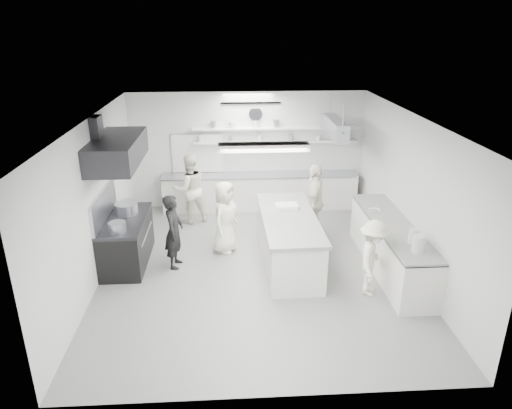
{
  "coord_description": "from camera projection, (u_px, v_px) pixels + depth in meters",
  "views": [
    {
      "loc": [
        -0.51,
        -8.28,
        4.6
      ],
      "look_at": [
        0.04,
        0.6,
        1.12
      ],
      "focal_mm": 32.8,
      "sensor_mm": 36.0,
      "label": 1
    }
  ],
  "objects": [
    {
      "name": "shelf_lower",
      "position": [
        275.0,
        142.0,
        11.93
      ],
      "size": [
        4.2,
        0.26,
        0.04
      ],
      "primitive_type": "cube",
      "color": "white",
      "rests_on": "wall_back"
    },
    {
      "name": "wall_clock",
      "position": [
        256.0,
        114.0,
        11.73
      ],
      "size": [
        0.32,
        0.05,
        0.32
      ],
      "primitive_type": "cylinder",
      "rotation": [
        1.57,
        0.0,
        0.0
      ],
      "color": "white",
      "rests_on": "wall_back"
    },
    {
      "name": "right_counter",
      "position": [
        391.0,
        247.0,
        9.19
      ],
      "size": [
        0.74,
        3.3,
        0.94
      ],
      "primitive_type": "cube",
      "color": "white",
      "rests_on": "floor"
    },
    {
      "name": "cook_island_right",
      "position": [
        315.0,
        201.0,
        10.44
      ],
      "size": [
        0.7,
        1.09,
        1.72
      ],
      "primitive_type": "imported",
      "rotation": [
        0.0,
        0.0,
        -1.87
      ],
      "color": "white",
      "rests_on": "floor"
    },
    {
      "name": "shelf_upper",
      "position": [
        275.0,
        128.0,
        11.81
      ],
      "size": [
        4.2,
        0.26,
        0.04
      ],
      "primitive_type": "cube",
      "color": "white",
      "rests_on": "wall_back"
    },
    {
      "name": "light_fixture_rear",
      "position": [
        251.0,
        105.0,
        10.0
      ],
      "size": [
        1.3,
        0.25,
        0.1
      ],
      "primitive_type": "cube",
      "color": "white",
      "rests_on": "ceiling"
    },
    {
      "name": "light_fixture_front",
      "position": [
        264.0,
        147.0,
        6.66
      ],
      "size": [
        1.3,
        0.25,
        0.1
      ],
      "primitive_type": "cube",
      "color": "white",
      "rests_on": "ceiling"
    },
    {
      "name": "bowl_island_b",
      "position": [
        278.0,
        233.0,
        8.55
      ],
      "size": [
        0.22,
        0.22,
        0.05
      ],
      "primitive_type": "imported",
      "rotation": [
        0.0,
        0.0,
        0.31
      ],
      "color": "white",
      "rests_on": "prep_island"
    },
    {
      "name": "stove",
      "position": [
        127.0,
        242.0,
        9.46
      ],
      "size": [
        0.8,
        1.8,
        0.9
      ],
      "primitive_type": "cube",
      "color": "black",
      "rests_on": "floor"
    },
    {
      "name": "bowl_island_a",
      "position": [
        294.0,
        209.0,
        9.64
      ],
      "size": [
        0.26,
        0.26,
        0.06
      ],
      "primitive_type": "imported",
      "rotation": [
        0.0,
        0.0,
        -0.04
      ],
      "color": "#AAADB7",
      "rests_on": "prep_island"
    },
    {
      "name": "cook_back",
      "position": [
        190.0,
        189.0,
        11.26
      ],
      "size": [
        1.01,
        0.91,
        1.7
      ],
      "primitive_type": "imported",
      "rotation": [
        0.0,
        0.0,
        -2.76
      ],
      "color": "white",
      "rests_on": "floor"
    },
    {
      "name": "wall_front",
      "position": [
        274.0,
        299.0,
        5.6
      ],
      "size": [
        6.0,
        0.04,
        3.0
      ],
      "primitive_type": "cube",
      "color": "silver",
      "rests_on": "floor"
    },
    {
      "name": "pot_rack",
      "position": [
        335.0,
        128.0,
        10.91
      ],
      "size": [
        0.3,
        1.6,
        0.4
      ],
      "primitive_type": "cube",
      "color": "#AAADB7",
      "rests_on": "ceiling"
    },
    {
      "name": "floor",
      "position": [
        256.0,
        268.0,
        9.4
      ],
      "size": [
        6.0,
        7.0,
        0.02
      ],
      "primitive_type": "cube",
      "color": "#969696",
      "rests_on": "ground"
    },
    {
      "name": "cook_right",
      "position": [
        373.0,
        258.0,
        8.26
      ],
      "size": [
        0.85,
        1.05,
        1.42
      ],
      "primitive_type": "imported",
      "rotation": [
        0.0,
        0.0,
        1.16
      ],
      "color": "white",
      "rests_on": "floor"
    },
    {
      "name": "bowl_right",
      "position": [
        374.0,
        211.0,
        9.64
      ],
      "size": [
        0.28,
        0.28,
        0.06
      ],
      "primitive_type": "imported",
      "rotation": [
        0.0,
        0.0,
        -0.2
      ],
      "color": "white",
      "rests_on": "right_counter"
    },
    {
      "name": "prep_island",
      "position": [
        289.0,
        241.0,
        9.39
      ],
      "size": [
        1.04,
        2.67,
        0.98
      ],
      "primitive_type": "cube",
      "rotation": [
        0.0,
        0.0,
        0.02
      ],
      "color": "white",
      "rests_on": "floor"
    },
    {
      "name": "exhaust_hood",
      "position": [
        117.0,
        151.0,
        8.77
      ],
      "size": [
        0.85,
        2.0,
        0.5
      ],
      "primitive_type": "cube",
      "color": "#26262A",
      "rests_on": "wall_left"
    },
    {
      "name": "cook_island_left",
      "position": [
        225.0,
        217.0,
        9.82
      ],
      "size": [
        0.78,
        0.9,
        1.56
      ],
      "primitive_type": "imported",
      "rotation": [
        0.0,
        0.0,
        1.11
      ],
      "color": "white",
      "rests_on": "floor"
    },
    {
      "name": "wall_right",
      "position": [
        411.0,
        194.0,
        9.02
      ],
      "size": [
        0.04,
        7.0,
        3.0
      ],
      "primitive_type": "cube",
      "color": "silver",
      "rests_on": "floor"
    },
    {
      "name": "stove_pot",
      "position": [
        126.0,
        210.0,
        9.49
      ],
      "size": [
        0.46,
        0.46,
        0.28
      ],
      "primitive_type": "cylinder",
      "color": "#AAADB7",
      "rests_on": "stove"
    },
    {
      "name": "ceiling",
      "position": [
        256.0,
        118.0,
        8.3
      ],
      "size": [
        6.0,
        7.0,
        0.02
      ],
      "primitive_type": "cube",
      "color": "silver",
      "rests_on": "wall_back"
    },
    {
      "name": "back_counter",
      "position": [
        260.0,
        192.0,
        12.22
      ],
      "size": [
        5.0,
        0.6,
        0.92
      ],
      "primitive_type": "cube",
      "color": "white",
      "rests_on": "floor"
    },
    {
      "name": "pass_through_window",
      "position": [
        197.0,
        153.0,
        12.03
      ],
      "size": [
        1.3,
        0.04,
        1.0
      ],
      "primitive_type": "cube",
      "color": "black",
      "rests_on": "wall_back"
    },
    {
      "name": "wall_back",
      "position": [
        248.0,
        150.0,
        12.11
      ],
      "size": [
        6.0,
        0.04,
        3.0
      ],
      "primitive_type": "cube",
      "color": "silver",
      "rests_on": "floor"
    },
    {
      "name": "cook_stove",
      "position": [
        174.0,
        231.0,
        9.19
      ],
      "size": [
        0.43,
        0.6,
        1.52
      ],
      "primitive_type": "imported",
      "rotation": [
        0.0,
        0.0,
        1.44
      ],
      "color": "black",
      "rests_on": "floor"
    },
    {
      "name": "wall_left",
      "position": [
        95.0,
        201.0,
        8.68
      ],
      "size": [
        0.04,
        7.0,
        3.0
      ],
      "primitive_type": "cube",
      "color": "silver",
      "rests_on": "floor"
    }
  ]
}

